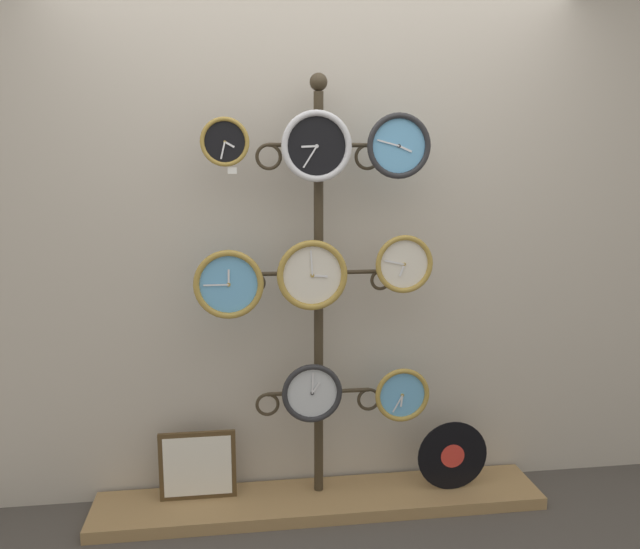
{
  "coord_description": "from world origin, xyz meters",
  "views": [
    {
      "loc": [
        -0.39,
        -2.47,
        1.66
      ],
      "look_at": [
        0.0,
        0.36,
        1.17
      ],
      "focal_mm": 35.0,
      "sensor_mm": 36.0,
      "label": 1
    }
  ],
  "objects_px": {
    "clock_top_left": "(225,142)",
    "clock_top_right": "(399,146)",
    "display_stand": "(319,359)",
    "clock_bottom_right": "(402,395)",
    "clock_middle_right": "(404,264)",
    "vinyl_record": "(452,456)",
    "clock_middle_left": "(229,284)",
    "clock_middle_center": "(312,275)",
    "clock_bottom_center": "(312,393)",
    "clock_top_center": "(317,146)",
    "picture_frame": "(198,466)"
  },
  "relations": [
    {
      "from": "clock_top_center",
      "to": "clock_middle_right",
      "type": "relative_size",
      "value": 1.14
    },
    {
      "from": "clock_middle_center",
      "to": "clock_bottom_center",
      "type": "height_order",
      "value": "clock_middle_center"
    },
    {
      "from": "clock_top_center",
      "to": "clock_top_right",
      "type": "distance_m",
      "value": 0.38
    },
    {
      "from": "clock_bottom_right",
      "to": "vinyl_record",
      "type": "relative_size",
      "value": 0.75
    },
    {
      "from": "clock_middle_center",
      "to": "clock_bottom_center",
      "type": "bearing_deg",
      "value": -106.54
    },
    {
      "from": "clock_middle_right",
      "to": "vinyl_record",
      "type": "bearing_deg",
      "value": 0.35
    },
    {
      "from": "clock_top_center",
      "to": "display_stand",
      "type": "bearing_deg",
      "value": 77.82
    },
    {
      "from": "clock_middle_right",
      "to": "clock_bottom_right",
      "type": "height_order",
      "value": "clock_middle_right"
    },
    {
      "from": "picture_frame",
      "to": "clock_top_right",
      "type": "bearing_deg",
      "value": -4.92
    },
    {
      "from": "clock_top_right",
      "to": "clock_middle_center",
      "type": "xyz_separation_m",
      "value": [
        -0.4,
        -0.0,
        -0.58
      ]
    },
    {
      "from": "clock_middle_left",
      "to": "clock_bottom_center",
      "type": "height_order",
      "value": "clock_middle_left"
    },
    {
      "from": "clock_bottom_center",
      "to": "clock_bottom_right",
      "type": "height_order",
      "value": "clock_bottom_center"
    },
    {
      "from": "display_stand",
      "to": "clock_bottom_right",
      "type": "bearing_deg",
      "value": -11.6
    },
    {
      "from": "clock_bottom_center",
      "to": "clock_bottom_right",
      "type": "distance_m",
      "value": 0.45
    },
    {
      "from": "clock_middle_center",
      "to": "clock_bottom_right",
      "type": "height_order",
      "value": "clock_middle_center"
    },
    {
      "from": "clock_top_center",
      "to": "clock_middle_left",
      "type": "xyz_separation_m",
      "value": [
        -0.4,
        0.01,
        -0.61
      ]
    },
    {
      "from": "clock_top_center",
      "to": "clock_top_right",
      "type": "height_order",
      "value": "clock_top_center"
    },
    {
      "from": "vinyl_record",
      "to": "picture_frame",
      "type": "distance_m",
      "value": 1.26
    },
    {
      "from": "clock_top_right",
      "to": "clock_middle_left",
      "type": "xyz_separation_m",
      "value": [
        -0.78,
        -0.01,
        -0.61
      ]
    },
    {
      "from": "clock_bottom_center",
      "to": "clock_middle_right",
      "type": "bearing_deg",
      "value": 2.11
    },
    {
      "from": "display_stand",
      "to": "clock_top_center",
      "type": "distance_m",
      "value": 1.01
    },
    {
      "from": "clock_bottom_center",
      "to": "clock_bottom_right",
      "type": "xyz_separation_m",
      "value": [
        0.44,
        0.02,
        -0.04
      ]
    },
    {
      "from": "vinyl_record",
      "to": "clock_top_center",
      "type": "bearing_deg",
      "value": -178.55
    },
    {
      "from": "clock_top_left",
      "to": "clock_top_center",
      "type": "distance_m",
      "value": 0.4
    },
    {
      "from": "clock_middle_center",
      "to": "clock_top_right",
      "type": "bearing_deg",
      "value": 0.7
    },
    {
      "from": "clock_middle_left",
      "to": "clock_bottom_center",
      "type": "distance_m",
      "value": 0.65
    },
    {
      "from": "clock_top_right",
      "to": "picture_frame",
      "type": "bearing_deg",
      "value": 175.08
    },
    {
      "from": "clock_middle_left",
      "to": "clock_bottom_right",
      "type": "bearing_deg",
      "value": 1.18
    },
    {
      "from": "clock_middle_center",
      "to": "clock_middle_left",
      "type": "bearing_deg",
      "value": -179.37
    },
    {
      "from": "clock_top_right",
      "to": "clock_middle_left",
      "type": "distance_m",
      "value": 0.99
    },
    {
      "from": "clock_middle_right",
      "to": "vinyl_record",
      "type": "height_order",
      "value": "clock_middle_right"
    },
    {
      "from": "display_stand",
      "to": "clock_bottom_center",
      "type": "xyz_separation_m",
      "value": [
        -0.05,
        -0.11,
        -0.13
      ]
    },
    {
      "from": "display_stand",
      "to": "clock_middle_left",
      "type": "xyz_separation_m",
      "value": [
        -0.42,
        -0.1,
        0.4
      ]
    },
    {
      "from": "display_stand",
      "to": "clock_top_left",
      "type": "bearing_deg",
      "value": -168.63
    },
    {
      "from": "clock_top_left",
      "to": "clock_top_right",
      "type": "height_order",
      "value": "clock_top_right"
    },
    {
      "from": "clock_middle_right",
      "to": "clock_bottom_right",
      "type": "xyz_separation_m",
      "value": [
        0.01,
        0.01,
        -0.64
      ]
    },
    {
      "from": "clock_top_left",
      "to": "clock_middle_left",
      "type": "bearing_deg",
      "value": -84.2
    },
    {
      "from": "display_stand",
      "to": "clock_bottom_right",
      "type": "distance_m",
      "value": 0.44
    },
    {
      "from": "display_stand",
      "to": "vinyl_record",
      "type": "bearing_deg",
      "value": -7.61
    },
    {
      "from": "clock_middle_left",
      "to": "clock_bottom_center",
      "type": "bearing_deg",
      "value": -1.17
    },
    {
      "from": "display_stand",
      "to": "clock_bottom_center",
      "type": "height_order",
      "value": "display_stand"
    },
    {
      "from": "clock_middle_left",
      "to": "picture_frame",
      "type": "distance_m",
      "value": 0.93
    },
    {
      "from": "clock_bottom_right",
      "to": "clock_top_center",
      "type": "bearing_deg",
      "value": -176.72
    },
    {
      "from": "clock_top_right",
      "to": "clock_bottom_right",
      "type": "bearing_deg",
      "value": 9.93
    },
    {
      "from": "clock_bottom_right",
      "to": "clock_top_right",
      "type": "bearing_deg",
      "value": -170.07
    },
    {
      "from": "clock_middle_center",
      "to": "picture_frame",
      "type": "height_order",
      "value": "clock_middle_center"
    },
    {
      "from": "clock_middle_right",
      "to": "vinyl_record",
      "type": "distance_m",
      "value": 1.01
    },
    {
      "from": "clock_top_center",
      "to": "clock_middle_center",
      "type": "distance_m",
      "value": 0.58
    },
    {
      "from": "clock_top_left",
      "to": "vinyl_record",
      "type": "distance_m",
      "value": 1.88
    },
    {
      "from": "display_stand",
      "to": "picture_frame",
      "type": "height_order",
      "value": "display_stand"
    }
  ]
}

